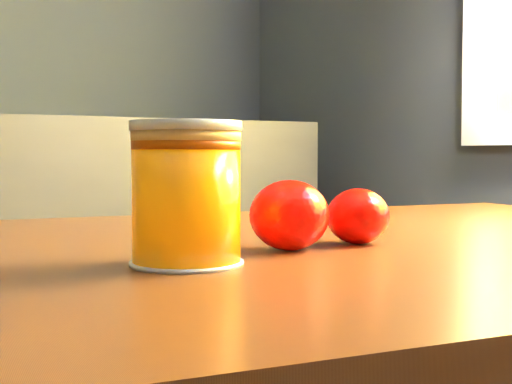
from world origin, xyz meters
TOP-DOWN VIEW (x-y plane):
  - table at (1.00, 0.26)m, footprint 1.04×0.77m
  - juice_glass at (0.81, 0.18)m, footprint 0.08×0.08m
  - orange_front at (0.91, 0.21)m, footprint 0.08×0.08m
  - orange_back at (0.99, 0.22)m, footprint 0.07×0.07m

SIDE VIEW (x-z plane):
  - table at x=1.00m, z-range 0.28..1.02m
  - orange_back at x=0.99m, z-range 0.74..0.79m
  - orange_front at x=0.91m, z-range 0.74..0.80m
  - juice_glass at x=0.81m, z-range 0.74..0.84m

